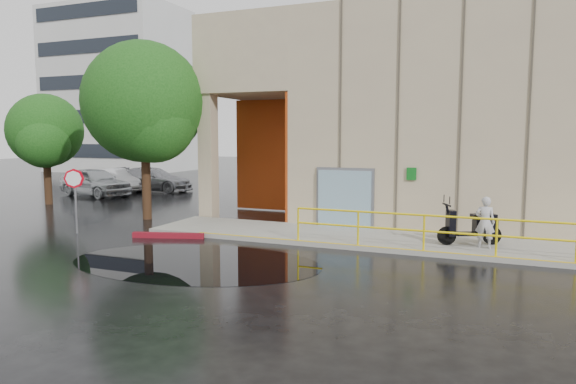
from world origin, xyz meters
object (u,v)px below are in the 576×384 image
object	(u,v)px
person	(485,222)
car_b	(115,180)
stop_sign	(74,186)
tree_far	(45,134)
red_curb	(168,235)
tree_near	(146,107)
car_a	(95,182)
car_c	(153,179)
scooter	(471,216)

from	to	relation	value
person	car_b	distance (m)	22.68
stop_sign	tree_far	bearing A→B (deg)	136.41
red_curb	tree_near	world-z (taller)	tree_near
tree_near	stop_sign	bearing A→B (deg)	-98.24
car_a	car_b	size ratio (longest dim) A/B	1.12
person	car_c	world-z (taller)	person
scooter	car_a	xyz separation A→B (m)	(-20.01, 6.40, -0.20)
tree_near	person	bearing A→B (deg)	-5.71
car_b	tree_near	size ratio (longest dim) A/B	0.59
red_curb	car_b	bearing A→B (deg)	136.78
red_curb	car_b	distance (m)	15.30
stop_sign	car_b	size ratio (longest dim) A/B	0.54
red_curb	car_c	world-z (taller)	car_c
car_a	red_curb	bearing A→B (deg)	-114.62
stop_sign	car_c	distance (m)	13.49
stop_sign	car_c	bearing A→B (deg)	109.28
car_c	car_a	bearing A→B (deg)	150.88
scooter	tree_far	xyz separation A→B (m)	(-19.60, 2.76, 2.47)
scooter	car_c	bearing A→B (deg)	128.08
stop_sign	car_a	size ratio (longest dim) A/B	0.48
person	red_curb	xyz separation A→B (m)	(-9.75, -1.62, -0.81)
scooter	tree_far	distance (m)	19.94
stop_sign	tree_far	xyz separation A→B (m)	(-6.83, 5.19, 1.80)
stop_sign	red_curb	size ratio (longest dim) A/B	0.94
tree_near	tree_far	size ratio (longest dim) A/B	1.32
person	car_c	bearing A→B (deg)	-26.14
red_curb	car_b	world-z (taller)	car_b
car_a	car_b	distance (m)	2.20
scooter	tree_near	size ratio (longest dim) A/B	0.27
car_a	car_c	size ratio (longest dim) A/B	0.95
scooter	car_c	xyz separation A→B (m)	(-18.58, 9.70, -0.28)
car_a	tree_far	xyz separation A→B (m)	(0.41, -3.64, 2.67)
car_c	tree_near	distance (m)	11.42
person	car_c	distance (m)	21.45
scooter	person	bearing A→B (deg)	-61.04
car_a	car_b	xyz separation A→B (m)	(-0.48, 2.14, -0.11)
car_b	car_c	size ratio (longest dim) A/B	0.85
person	car_a	xyz separation A→B (m)	(-20.41, 6.70, -0.10)
red_curb	car_a	distance (m)	13.54
scooter	car_b	world-z (taller)	scooter
scooter	tree_far	world-z (taller)	tree_far
person	scooter	size ratio (longest dim) A/B	0.77
person	stop_sign	bearing A→B (deg)	10.85
car_a	tree_near	distance (m)	10.16
scooter	tree_near	world-z (taller)	tree_near
scooter	car_b	distance (m)	22.20
scooter	stop_sign	bearing A→B (deg)	166.43
car_c	tree_near	world-z (taller)	tree_near
stop_sign	tree_far	world-z (taller)	tree_far
scooter	car_c	world-z (taller)	scooter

